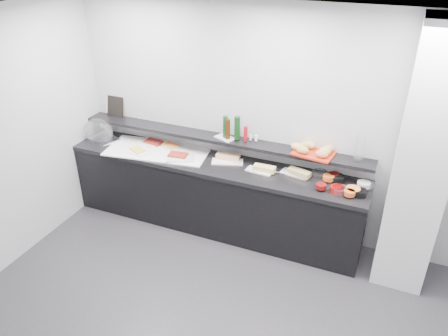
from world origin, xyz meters
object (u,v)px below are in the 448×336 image
at_px(bread_tray, 313,153).
at_px(carafe, 360,148).
at_px(sandwich_plate_mid, 259,171).
at_px(condiment_tray, 225,138).
at_px(framed_print, 115,106).
at_px(cloche_base, 103,139).

relative_size(bread_tray, carafe, 1.43).
bearing_deg(sandwich_plate_mid, condiment_tray, 166.41).
distance_m(condiment_tray, carafe, 1.52).
xyz_separation_m(framed_print, bread_tray, (2.65, -0.11, -0.12)).
bearing_deg(carafe, framed_print, 178.39).
height_order(condiment_tray, carafe, carafe).
distance_m(framed_print, bread_tray, 2.65).
xyz_separation_m(cloche_base, framed_print, (0.04, 0.28, 0.36)).
height_order(sandwich_plate_mid, carafe, carafe).
height_order(framed_print, condiment_tray, framed_print).
xyz_separation_m(sandwich_plate_mid, carafe, (1.02, 0.19, 0.39)).
distance_m(cloche_base, bread_tray, 2.70).
height_order(cloche_base, bread_tray, bread_tray).
distance_m(sandwich_plate_mid, framed_print, 2.14).
relative_size(cloche_base, carafe, 1.32).
height_order(cloche_base, carafe, carafe).
distance_m(cloche_base, framed_print, 0.46).
xyz_separation_m(sandwich_plate_mid, condiment_tray, (-0.49, 0.18, 0.25)).
distance_m(framed_print, condiment_tray, 1.61).
bearing_deg(bread_tray, sandwich_plate_mid, -155.30).
bearing_deg(sandwich_plate_mid, carafe, 16.58).
height_order(cloche_base, framed_print, framed_print).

